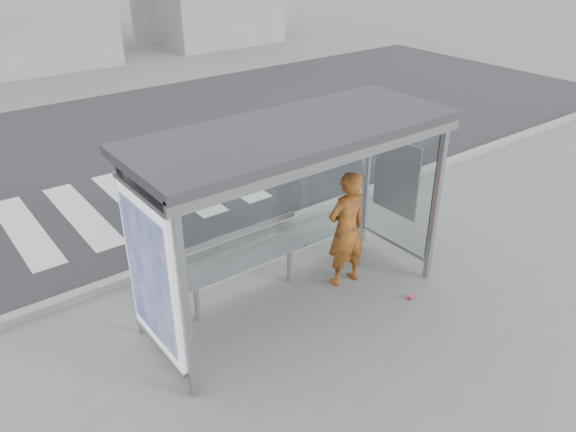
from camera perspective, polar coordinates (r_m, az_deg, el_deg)
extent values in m
plane|color=slate|center=(8.09, 0.68, -8.75)|extent=(80.00, 80.00, 0.00)
cube|color=#252527|center=(13.64, -17.76, 5.81)|extent=(30.00, 10.00, 0.01)
cube|color=gray|center=(9.42, -6.62, -2.75)|extent=(30.00, 0.18, 0.12)
cube|color=silver|center=(10.86, -25.17, -1.38)|extent=(0.55, 3.00, 0.00)
cube|color=silver|center=(11.05, -20.24, 0.12)|extent=(0.55, 3.00, 0.00)
cube|color=silver|center=(11.31, -15.52, 1.55)|extent=(0.55, 3.00, 0.00)
cube|color=silver|center=(11.66, -11.04, 2.89)|extent=(0.55, 3.00, 0.00)
cube|color=silver|center=(12.08, -6.83, 4.14)|extent=(0.55, 3.00, 0.00)
cube|color=gray|center=(6.03, -10.40, -9.11)|extent=(0.08, 0.08, 2.50)
cube|color=gray|center=(8.27, 14.79, 1.24)|extent=(0.08, 0.08, 2.50)
cube|color=gray|center=(7.12, -15.69, -3.48)|extent=(0.08, 0.08, 2.50)
cube|color=gray|center=(9.09, 8.01, 4.42)|extent=(0.08, 0.08, 2.50)
cube|color=#2D2D30|center=(6.88, 0.80, 8.62)|extent=(4.25, 1.65, 0.12)
cube|color=gray|center=(6.38, 5.02, 5.86)|extent=(4.25, 0.06, 0.18)
cube|color=white|center=(7.89, -2.39, 1.29)|extent=(3.80, 0.02, 2.00)
cube|color=white|center=(6.53, -13.33, -5.70)|extent=(0.15, 1.25, 2.00)
cube|color=#2E3CA5|center=(6.56, -12.66, -5.47)|extent=(0.01, 1.10, 1.70)
cylinder|color=orange|center=(6.63, -13.75, -2.66)|extent=(0.02, 0.32, 0.32)
cube|color=white|center=(8.64, 11.28, 3.21)|extent=(0.03, 1.25, 2.00)
cube|color=beige|center=(8.61, 10.96, 3.88)|extent=(0.03, 0.86, 1.16)
imported|color=orange|center=(8.10, 5.96, -1.37)|extent=(0.68, 0.47, 1.79)
cube|color=gray|center=(7.82, -4.41, -4.85)|extent=(2.00, 0.24, 0.06)
cylinder|color=gray|center=(7.69, -9.23, -8.71)|extent=(0.08, 0.08, 0.58)
cylinder|color=gray|center=(8.37, 0.14, -4.96)|extent=(0.08, 0.08, 0.58)
cube|color=gray|center=(7.76, -5.28, -1.82)|extent=(2.00, 0.04, 0.07)
cylinder|color=#DD4150|center=(8.33, 12.42, -8.03)|extent=(0.12, 0.08, 0.06)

